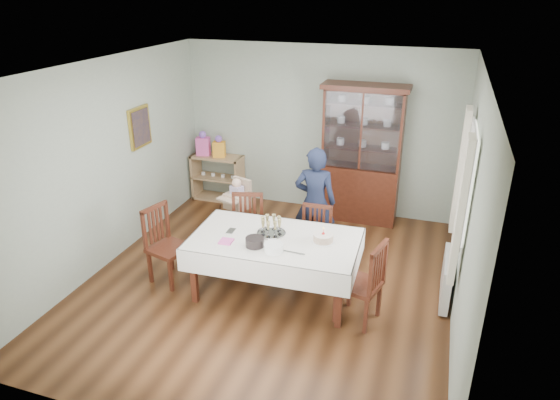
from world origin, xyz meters
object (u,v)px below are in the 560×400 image
at_px(chair_far_left, 247,245).
at_px(high_chair, 238,216).
at_px(sideboard, 218,177).
at_px(chair_end_right, 360,297).
at_px(china_cabinet, 362,153).
at_px(chair_far_right, 313,255).
at_px(champagne_tray, 271,229).
at_px(woman, 315,202).
at_px(gift_bag_pink, 203,144).
at_px(chair_end_left, 169,259).
at_px(birthday_cake, 323,238).
at_px(gift_bag_orange, 219,147).
at_px(dining_table, 275,266).

relative_size(chair_far_left, high_chair, 1.01).
bearing_deg(sideboard, chair_far_left, -55.65).
xyz_separation_m(chair_end_right, high_chair, (-2.07, 1.40, 0.08)).
distance_m(china_cabinet, high_chair, 2.16).
bearing_deg(chair_end_right, chair_far_right, -122.73).
xyz_separation_m(chair_far_left, champagne_tray, (0.51, -0.45, 0.54)).
bearing_deg(champagne_tray, woman, 75.13).
xyz_separation_m(sideboard, gift_bag_pink, (-0.24, -0.02, 0.59)).
height_order(chair_end_left, woman, woman).
height_order(birthday_cake, gift_bag_orange, gift_bag_orange).
xyz_separation_m(high_chair, gift_bag_pink, (-1.16, 1.28, 0.61)).
xyz_separation_m(chair_end_right, birthday_cake, (-0.51, 0.31, 0.51)).
relative_size(dining_table, champagne_tray, 5.80).
relative_size(chair_end_left, woman, 0.64).
relative_size(china_cabinet, birthday_cake, 8.02).
relative_size(dining_table, chair_end_right, 2.04).
bearing_deg(chair_end_right, gift_bag_orange, -118.18).
bearing_deg(chair_end_right, chair_far_left, -100.23).
xyz_separation_m(chair_far_left, chair_end_left, (-0.80, -0.69, 0.01)).
height_order(dining_table, chair_far_left, chair_far_left).
xyz_separation_m(chair_far_right, birthday_cake, (0.24, -0.50, 0.54)).
distance_m(birthday_cake, gift_bag_orange, 3.39).
bearing_deg(china_cabinet, chair_far_right, -97.92).
height_order(dining_table, gift_bag_pink, gift_bag_pink).
xyz_separation_m(china_cabinet, birthday_cake, (-0.02, -2.37, -0.31)).
height_order(chair_far_right, birthday_cake, birthday_cake).
relative_size(champagne_tray, birthday_cake, 1.30).
distance_m(china_cabinet, gift_bag_orange, 2.44).
height_order(chair_end_right, gift_bag_orange, gift_bag_orange).
bearing_deg(dining_table, chair_far_right, 60.99).
height_order(china_cabinet, chair_end_left, china_cabinet).
bearing_deg(champagne_tray, dining_table, -50.67).
xyz_separation_m(woman, high_chair, (-1.19, 0.06, -0.41)).
height_order(chair_end_left, gift_bag_orange, gift_bag_orange).
bearing_deg(sideboard, gift_bag_orange, -17.90).
relative_size(chair_far_left, chair_end_right, 0.97).
relative_size(china_cabinet, high_chair, 2.25).
relative_size(dining_table, sideboard, 2.27).
relative_size(chair_far_left, chair_far_right, 1.06).
xyz_separation_m(chair_end_right, gift_bag_pink, (-3.23, 2.68, 0.69)).
bearing_deg(chair_end_right, birthday_cake, -106.60).
distance_m(sideboard, chair_end_right, 4.03).
distance_m(high_chair, gift_bag_pink, 1.83).
xyz_separation_m(champagne_tray, birthday_cake, (0.64, -0.00, -0.02)).
relative_size(chair_far_right, champagne_tray, 2.61).
height_order(china_cabinet, champagne_tray, china_cabinet).
height_order(chair_end_right, gift_bag_pink, gift_bag_pink).
height_order(china_cabinet, chair_far_right, china_cabinet).
bearing_deg(sideboard, woman, -32.75).
relative_size(woman, high_chair, 1.62).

